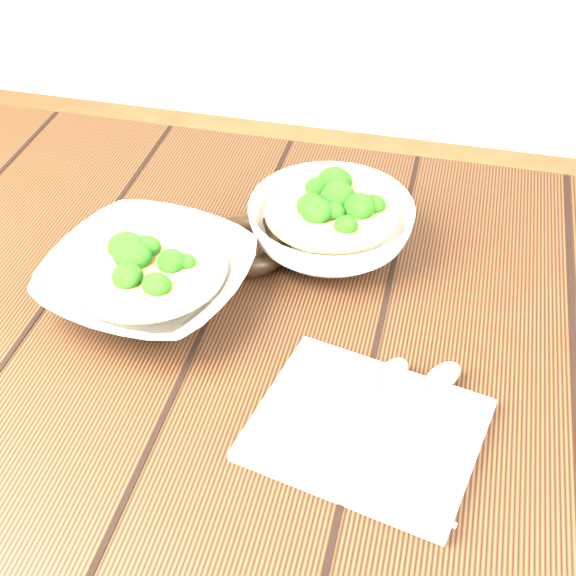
{
  "coord_description": "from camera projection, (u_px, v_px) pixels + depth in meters",
  "views": [
    {
      "loc": [
        0.23,
        -0.68,
        1.4
      ],
      "look_at": [
        0.07,
        -0.0,
        0.8
      ],
      "focal_mm": 50.0,
      "sensor_mm": 36.0,
      "label": 1
    }
  ],
  "objects": [
    {
      "name": "spoon_left",
      "position": [
        375.0,
        394.0,
        0.84
      ],
      "size": [
        0.08,
        0.18,
        0.01
      ],
      "color": "#9F9B8C",
      "rests_on": "napkin"
    },
    {
      "name": "trivet",
      "position": [
        246.0,
        245.0,
        1.03
      ],
      "size": [
        0.15,
        0.15,
        0.03
      ],
      "primitive_type": "torus",
      "rotation": [
        0.0,
        0.0,
        -0.37
      ],
      "color": "black",
      "rests_on": "table"
    },
    {
      "name": "soup_bowl_back",
      "position": [
        331.0,
        225.0,
        1.03
      ],
      "size": [
        0.24,
        0.24,
        0.08
      ],
      "color": "silver",
      "rests_on": "table"
    },
    {
      "name": "napkin",
      "position": [
        366.0,
        429.0,
        0.82
      ],
      "size": [
        0.25,
        0.22,
        0.01
      ],
      "primitive_type": "cube",
      "rotation": [
        0.0,
        0.0,
        -0.21
      ],
      "color": "beige",
      "rests_on": "table"
    },
    {
      "name": "soup_bowl_front",
      "position": [
        149.0,
        278.0,
        0.96
      ],
      "size": [
        0.27,
        0.27,
        0.07
      ],
      "color": "silver",
      "rests_on": "table"
    },
    {
      "name": "table",
      "position": [
        235.0,
        377.0,
        1.04
      ],
      "size": [
        1.2,
        0.8,
        0.75
      ],
      "color": "#331F0E",
      "rests_on": "ground"
    },
    {
      "name": "spoon_right",
      "position": [
        422.0,
        394.0,
        0.84
      ],
      "size": [
        0.11,
        0.17,
        0.01
      ],
      "color": "#9F9B8C",
      "rests_on": "napkin"
    }
  ]
}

